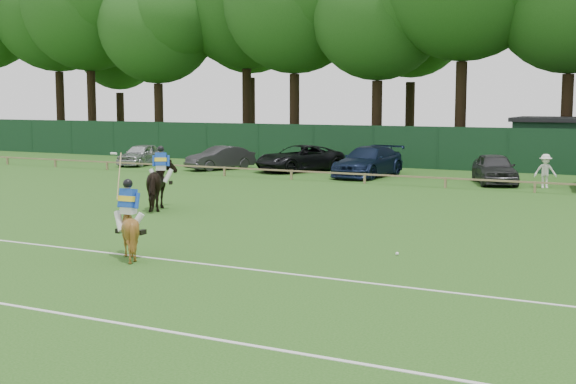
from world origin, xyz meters
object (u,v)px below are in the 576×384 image
Objects in this scene: sedan_navy at (368,162)px; horse_chestnut at (129,230)px; horse_dark at (161,185)px; polo_ball at (397,254)px; suv_black at (299,158)px; sedan_grey at (220,158)px; sedan_silver at (141,155)px; spectator_left at (545,171)px; hatch_grey at (494,169)px.

horse_chestnut is at bearing -80.92° from sedan_navy.
polo_ball is at bearing 129.10° from horse_dark.
horse_chestnut is 7.02m from polo_ball.
suv_black is at bearing -112.17° from horse_dark.
sedan_grey is at bearing -175.68° from sedan_navy.
sedan_silver is 15.06m from sedan_navy.
horse_chestnut is at bearing 90.93° from horse_dark.
sedan_navy reaches higher than sedan_silver.
sedan_navy is 9.25m from spectator_left.
sedan_grey is 9.16m from sedan_navy.
sedan_silver is 2.49× the size of spectator_left.
suv_black is 13.94m from spectator_left.
sedan_navy reaches higher than hatch_grey.
sedan_navy is at bearing -8.50° from sedan_silver.
sedan_grey is at bearing -66.41° from horse_chestnut.
sedan_silver is 0.90× the size of hatch_grey.
hatch_grey is at bearing 0.05° from sedan_navy.
hatch_grey is 18.67m from polo_ball.
horse_dark is 18.03m from spectator_left.
horse_chestnut is 0.36× the size of sedan_grey.
sedan_navy reaches higher than spectator_left.
spectator_left is at bearing -11.09° from sedan_silver.
sedan_silver is 0.74× the size of suv_black.
sedan_grey is 0.77× the size of suv_black.
horse_dark is at bearing -62.19° from horse_chestnut.
polo_ball is (1.51, -18.60, -0.69)m from hatch_grey.
hatch_grey is at bearing 94.63° from polo_ball.
suv_black is (4.56, 1.14, 0.06)m from sedan_grey.
sedan_grey is (-6.79, 14.88, -0.25)m from horse_dark.
hatch_grey is at bearing 17.03° from suv_black.
sedan_silver is at bearing 156.30° from hatch_grey.
sedan_silver is 43.45× the size of polo_ball.
horse_dark is at bearing -95.34° from sedan_navy.
sedan_silver is at bearing -157.86° from sedan_grey.
sedan_navy is at bearing -87.73° from horse_chestnut.
sedan_navy is (15.06, -0.08, 0.13)m from sedan_silver.
suv_black is 4.71m from sedan_navy.
horse_chestnut reaches higher than sedan_grey.
suv_black reaches higher than horse_chestnut.
sedan_navy is 20.72m from polo_ball.
horse_chestnut is 0.93× the size of spectator_left.
sedan_grey is 4.70m from suv_black.
sedan_navy is at bearing -129.05° from horse_dark.
horse_dark is 0.51× the size of hatch_grey.
sedan_silver is 30.10m from polo_ball.
horse_dark reaches higher than sedan_grey.
spectator_left is (24.23, -1.22, 0.12)m from sedan_silver.
sedan_grey is 2.62× the size of spectator_left.
horse_dark reaches higher than horse_chestnut.
horse_chestnut is at bearing -60.90° from sedan_silver.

